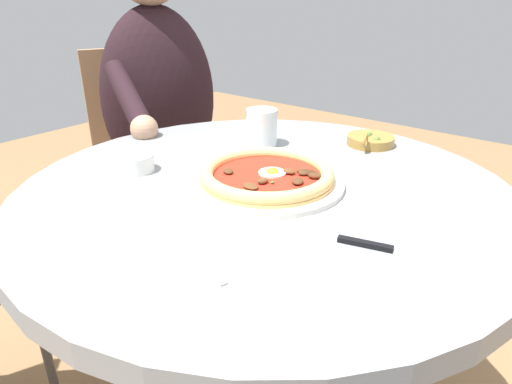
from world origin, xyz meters
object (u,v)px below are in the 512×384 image
object	(u,v)px
water_glass	(262,129)
ramekin_capers	(136,162)
cafe_chair_diner	(153,149)
steak_knife	(388,249)
dining_table	(265,250)
pizza_on_plate	(269,177)
diner_person	(164,158)
olive_pan	(370,140)
fork_utensil	(192,255)

from	to	relation	value
water_glass	ramekin_capers	world-z (taller)	water_glass
cafe_chair_diner	steak_knife	bearing A→B (deg)	-112.05
cafe_chair_diner	ramekin_capers	bearing A→B (deg)	-130.72
dining_table	pizza_on_plate	distance (m)	0.16
ramekin_capers	diner_person	size ratio (longest dim) A/B	0.06
pizza_on_plate	water_glass	xyz separation A→B (m)	(0.18, 0.16, 0.02)
steak_knife	ramekin_capers	xyz separation A→B (m)	(-0.03, 0.53, 0.02)
water_glass	cafe_chair_diner	bearing A→B (deg)	74.85
pizza_on_plate	olive_pan	world-z (taller)	olive_pan
pizza_on_plate	cafe_chair_diner	xyz separation A→B (m)	(0.35, 0.80, -0.21)
dining_table	steak_knife	world-z (taller)	steak_knife
fork_utensil	cafe_chair_diner	distance (m)	1.08
dining_table	water_glass	bearing A→B (deg)	39.64
water_glass	fork_utensil	xyz separation A→B (m)	(-0.45, -0.22, -0.04)
ramekin_capers	fork_utensil	bearing A→B (deg)	-115.52
olive_pan	fork_utensil	xyz separation A→B (m)	(-0.61, -0.02, -0.01)
dining_table	cafe_chair_diner	world-z (taller)	cafe_chair_diner
diner_person	olive_pan	bearing A→B (deg)	-85.58
olive_pan	cafe_chair_diner	world-z (taller)	cafe_chair_diner
dining_table	water_glass	xyz separation A→B (m)	(0.18, 0.15, 0.18)
dining_table	water_glass	world-z (taller)	water_glass
pizza_on_plate	olive_pan	distance (m)	0.35
fork_utensil	cafe_chair_diner	size ratio (longest dim) A/B	0.20
ramekin_capers	diner_person	distance (m)	0.60
pizza_on_plate	steak_knife	distance (m)	0.29
fork_utensil	ramekin_capers	bearing A→B (deg)	64.48
ramekin_capers	fork_utensil	distance (m)	0.36
olive_pan	water_glass	bearing A→B (deg)	129.00
dining_table	diner_person	world-z (taller)	diner_person
dining_table	fork_utensil	world-z (taller)	fork_utensil
steak_knife	olive_pan	distance (m)	0.48
water_glass	cafe_chair_diner	xyz separation A→B (m)	(0.17, 0.64, -0.24)
fork_utensil	diner_person	bearing A→B (deg)	52.57
pizza_on_plate	ramekin_capers	size ratio (longest dim) A/B	4.09
steak_knife	water_glass	bearing A→B (deg)	58.92
water_glass	cafe_chair_diner	world-z (taller)	cafe_chair_diner
ramekin_capers	fork_utensil	xyz separation A→B (m)	(-0.15, -0.32, -0.02)
ramekin_capers	cafe_chair_diner	size ratio (longest dim) A/B	0.08
dining_table	fork_utensil	xyz separation A→B (m)	(-0.26, -0.07, 0.15)
pizza_on_plate	diner_person	world-z (taller)	diner_person
dining_table	diner_person	distance (m)	0.72
fork_utensil	diner_person	world-z (taller)	diner_person
pizza_on_plate	steak_knife	size ratio (longest dim) A/B	1.46
dining_table	pizza_on_plate	world-z (taller)	pizza_on_plate
dining_table	water_glass	size ratio (longest dim) A/B	10.86
olive_pan	diner_person	size ratio (longest dim) A/B	0.11
dining_table	diner_person	size ratio (longest dim) A/B	0.79
fork_utensil	cafe_chair_diner	bearing A→B (deg)	54.33
steak_knife	cafe_chair_diner	xyz separation A→B (m)	(0.43, 1.07, -0.20)
olive_pan	cafe_chair_diner	size ratio (longest dim) A/B	0.16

